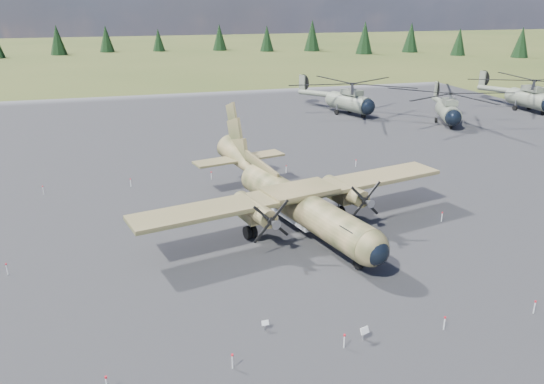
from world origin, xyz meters
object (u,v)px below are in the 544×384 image
object	(u,v)px
transport_plane	(293,196)
helicopter_mid	(449,102)
helicopter_far	(531,89)
helicopter_near	(349,92)

from	to	relation	value
transport_plane	helicopter_mid	world-z (taller)	transport_plane
helicopter_far	helicopter_near	bearing A→B (deg)	168.37
helicopter_near	helicopter_far	bearing A→B (deg)	-30.41
helicopter_near	helicopter_mid	world-z (taller)	helicopter_near
helicopter_near	helicopter_far	world-z (taller)	helicopter_far
transport_plane	helicopter_near	bearing A→B (deg)	47.65
helicopter_far	transport_plane	bearing A→B (deg)	-147.81
helicopter_near	helicopter_mid	distance (m)	15.19
transport_plane	helicopter_mid	bearing A→B (deg)	28.08
helicopter_mid	helicopter_far	world-z (taller)	helicopter_far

